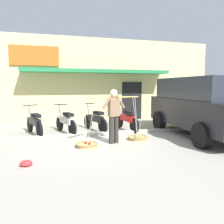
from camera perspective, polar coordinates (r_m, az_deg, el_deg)
The scene contains 12 objects.
ground_plane at distance 7.81m, azimuth -2.31°, elevation -6.82°, with size 90.00×90.00×0.00m, color #9E998C.
sidewalk_curb at distance 8.46m, azimuth -3.48°, elevation -5.42°, with size 20.00×0.24×0.10m, color #BAB4A5.
fruit_vendor at distance 7.13m, azimuth 0.43°, elevation -0.11°, with size 1.81×0.46×1.70m.
fruit_basket_left_side at distance 7.77m, azimuth 6.36°, elevation -6.35°, with size 0.66×0.66×1.45m.
fruit_basket_right_side at distance 6.89m, azimuth -6.30°, elevation -8.06°, with size 0.66×0.66×1.45m.
motorcycle_nearest_shop at distance 8.87m, azimuth -18.77°, elevation -2.56°, with size 0.71×1.76×1.09m.
motorcycle_second_in_row at distance 8.88m, azimuth -11.42°, elevation -2.33°, with size 0.71×1.76×1.09m.
motorcycle_third_in_row at distance 9.18m, azimuth -4.19°, elevation -1.93°, with size 0.69×1.77×1.09m.
motorcycle_end_of_row at distance 9.28m, azimuth 3.71°, elevation -1.83°, with size 0.55×1.81×1.09m.
parked_truck at distance 8.78m, azimuth 21.31°, elevation 1.70°, with size 2.39×4.91×2.10m.
storefront_building at distance 14.20m, azimuth -6.18°, elevation 7.74°, with size 13.00×6.00×4.20m.
plastic_litter_bag at distance 5.63m, azimuth -20.63°, elevation -11.87°, with size 0.28×0.22×0.14m, color red.
Camera 1 is at (-1.85, -7.37, 1.81)m, focal length 36.67 mm.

